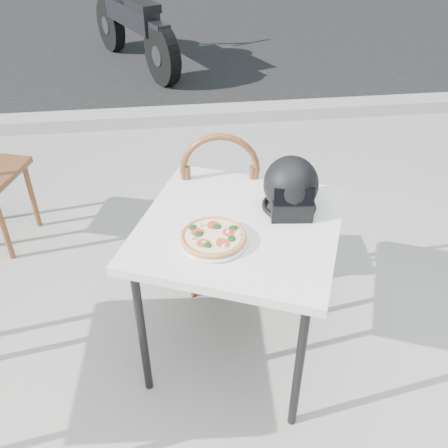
{
  "coord_description": "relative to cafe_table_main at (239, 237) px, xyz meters",
  "views": [
    {
      "loc": [
        -0.33,
        -1.55,
        2.03
      ],
      "look_at": [
        -0.13,
        0.09,
        0.84
      ],
      "focal_mm": 40.0,
      "sensor_mm": 36.0,
      "label": 1
    }
  ],
  "objects": [
    {
      "name": "plate",
      "position": [
        -0.12,
        -0.11,
        0.08
      ],
      "size": [
        0.37,
        0.37,
        0.02
      ],
      "rotation": [
        0.0,
        0.0,
        -0.39
      ],
      "color": "white",
      "rests_on": "cafe_table_main"
    },
    {
      "name": "curb",
      "position": [
        0.05,
        2.84,
        -0.66
      ],
      "size": [
        30.0,
        0.25,
        0.12
      ],
      "primitive_type": "cube",
      "color": "#A29E97",
      "rests_on": "ground"
    },
    {
      "name": "ground",
      "position": [
        0.05,
        -0.16,
        -0.72
      ],
      "size": [
        80.0,
        80.0,
        0.0
      ],
      "primitive_type": "plane",
      "color": "#9F9E97",
      "rests_on": "ground"
    },
    {
      "name": "cafe_table_main",
      "position": [
        0.0,
        0.0,
        0.0
      ],
      "size": [
        1.09,
        1.09,
        0.79
      ],
      "rotation": [
        0.0,
        0.0,
        -0.4
      ],
      "color": "silver",
      "rests_on": "ground"
    },
    {
      "name": "cafe_chair_main",
      "position": [
        -0.03,
        0.48,
        -0.15
      ],
      "size": [
        0.43,
        0.43,
        1.03
      ],
      "rotation": [
        0.0,
        0.0,
        3.04
      ],
      "color": "brown",
      "rests_on": "ground"
    },
    {
      "name": "street_asphalt",
      "position": [
        0.05,
        6.84,
        -0.72
      ],
      "size": [
        30.0,
        8.0,
        0.0
      ],
      "primitive_type": "cube",
      "color": "black",
      "rests_on": "ground"
    },
    {
      "name": "pizza",
      "position": [
        -0.12,
        -0.11,
        0.1
      ],
      "size": [
        0.28,
        0.28,
        0.03
      ],
      "rotation": [
        0.0,
        0.0,
        -0.03
      ],
      "color": "#D3864D",
      "rests_on": "plate"
    },
    {
      "name": "helmet",
      "position": [
        0.23,
        0.08,
        0.18
      ],
      "size": [
        0.27,
        0.28,
        0.25
      ],
      "rotation": [
        0.0,
        0.0,
        -0.11
      ],
      "color": "black",
      "rests_on": "cafe_table_main"
    },
    {
      "name": "motorcycle",
      "position": [
        -0.59,
        4.59,
        -0.24
      ],
      "size": [
        1.04,
        2.05,
        1.09
      ],
      "rotation": [
        0.0,
        0.0,
        0.43
      ],
      "color": "black",
      "rests_on": "street_asphalt"
    }
  ]
}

